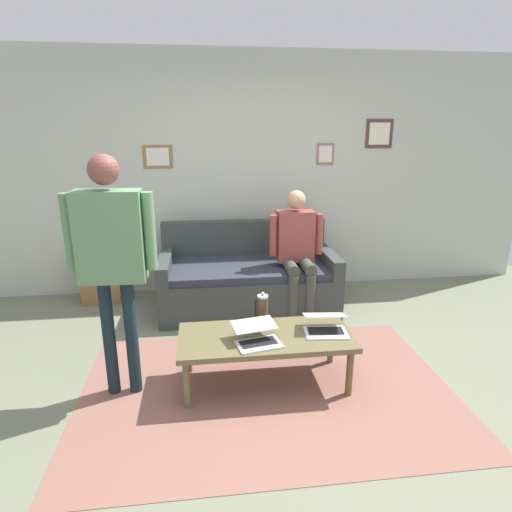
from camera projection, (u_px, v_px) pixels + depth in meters
ground_plane at (271, 386)px, 3.24m from camera, size 7.68×7.68×0.00m
area_rug at (267, 390)px, 3.19m from camera, size 2.73×1.84×0.01m
back_wall at (242, 175)px, 4.94m from camera, size 7.04×0.11×2.70m
couch at (247, 280)px, 4.62m from camera, size 1.83×0.94×0.88m
coffee_table at (265, 340)px, 3.18m from camera, size 1.28×0.58×0.40m
laptop_left at (257, 337)px, 3.05m from camera, size 0.37×0.36×0.12m
laptop_center at (325, 326)px, 3.21m from camera, size 0.34×0.32×0.14m
french_press at (263, 309)px, 3.33m from camera, size 0.10×0.08×0.26m
side_shelf at (102, 271)px, 4.76m from camera, size 0.42×0.32×0.71m
flower_vase at (97, 225)px, 4.61m from camera, size 0.11×0.10×0.46m
person_standing at (111, 248)px, 2.87m from camera, size 0.60×0.20×1.72m
person_seated at (297, 246)px, 4.34m from camera, size 0.55×0.51×1.28m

